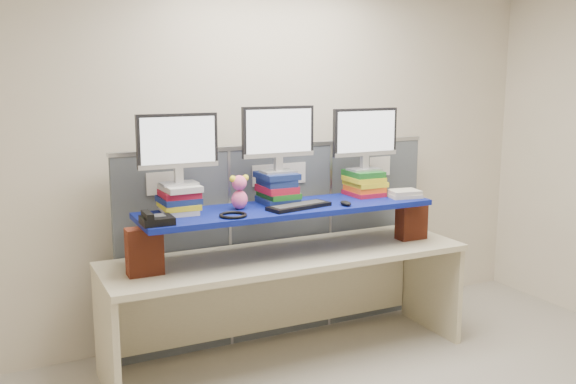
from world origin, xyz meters
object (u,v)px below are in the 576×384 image
blue_board (288,209)px  monitor_right (365,135)px  monitor_left (178,145)px  monitor_center (278,135)px  desk (288,275)px  keyboard (299,206)px  desk_phone (156,219)px

blue_board → monitor_right: (0.70, 0.11, 0.48)m
monitor_right → monitor_left: bearing=180.0°
monitor_center → monitor_right: bearing=-0.0°
monitor_left → desk: bearing=-9.0°
desk → monitor_left: (-0.74, 0.13, 0.96)m
blue_board → monitor_right: 0.86m
desk → monitor_left: monitor_left is taller
desk → monitor_center: size_ratio=4.87×
monitor_right → keyboard: monitor_right is taller
monitor_left → keyboard: monitor_left is taller
desk → desk_phone: 1.12m
monitor_left → monitor_right: same height
desk → desk_phone: desk_phone is taller
blue_board → monitor_left: (-0.74, 0.13, 0.48)m
monitor_right → desk_phone: 1.75m
monitor_center → desk_phone: 1.09m
desk → monitor_center: bearing=98.9°
blue_board → desk_phone: desk_phone is taller
monitor_left → monitor_right: (1.45, -0.03, 0.00)m
desk_phone → desk: bearing=9.0°
desk → desk_phone: bearing=-171.5°
desk → monitor_center: monitor_center is taller
monitor_center → monitor_right: size_ratio=1.00×
desk_phone → monitor_right: bearing=9.5°
blue_board → monitor_left: size_ratio=3.89×
desk_phone → monitor_left: bearing=49.6°
monitor_center → monitor_right: 0.72m
blue_board → monitor_center: bearing=98.9°
monitor_center → desk_phone: bearing=-164.6°
keyboard → desk_phone: size_ratio=2.48×
desk → monitor_right: (0.70, 0.11, 0.96)m
monitor_center → keyboard: bearing=-75.7°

